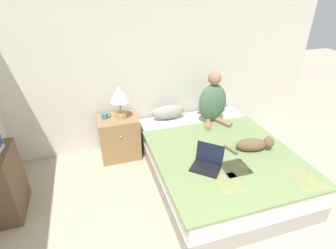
% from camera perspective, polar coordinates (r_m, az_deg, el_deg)
% --- Properties ---
extents(wall_back, '(5.13, 0.05, 2.55)m').
position_cam_1_polar(wall_back, '(3.77, -2.92, 13.62)').
color(wall_back, beige).
rests_on(wall_back, ground_plane).
extents(bed, '(1.63, 2.10, 0.46)m').
position_cam_1_polar(bed, '(3.44, 10.51, -7.96)').
color(bed, '#9E998E').
rests_on(bed, ground_plane).
extents(pillow_near, '(0.50, 0.20, 0.20)m').
position_cam_1_polar(pillow_near, '(3.88, 0.06, 2.80)').
color(pillow_near, gray).
rests_on(pillow_near, bed).
extents(pillow_far, '(0.50, 0.20, 0.20)m').
position_cam_1_polar(pillow_far, '(4.13, 9.59, 4.04)').
color(pillow_far, gray).
rests_on(pillow_far, bed).
extents(person_sitting, '(0.41, 0.40, 0.74)m').
position_cam_1_polar(person_sitting, '(3.77, 9.72, 4.97)').
color(person_sitting, '#476B4C').
rests_on(person_sitting, bed).
extents(cat_tabby, '(0.55, 0.29, 0.18)m').
position_cam_1_polar(cat_tabby, '(3.31, 18.33, -4.10)').
color(cat_tabby, brown).
rests_on(cat_tabby, bed).
extents(laptop_open, '(0.41, 0.41, 0.24)m').
position_cam_1_polar(laptop_open, '(2.92, 8.50, -8.28)').
color(laptop_open, black).
rests_on(laptop_open, bed).
extents(nightstand, '(0.54, 0.45, 0.62)m').
position_cam_1_polar(nightstand, '(3.79, -10.55, -2.73)').
color(nightstand, '#937047').
rests_on(nightstand, ground_plane).
extents(table_lamp, '(0.25, 0.25, 0.45)m').
position_cam_1_polar(table_lamp, '(3.51, -10.56, 5.94)').
color(table_lamp, tan).
rests_on(table_lamp, nightstand).
extents(coffee_mug, '(0.13, 0.08, 0.08)m').
position_cam_1_polar(coffee_mug, '(3.65, -13.56, 1.86)').
color(coffee_mug, teal).
rests_on(coffee_mug, nightstand).
extents(bookshelf, '(0.26, 0.55, 0.78)m').
position_cam_1_polar(bookshelf, '(3.30, -31.90, -10.80)').
color(bookshelf, brown).
rests_on(bookshelf, ground_plane).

